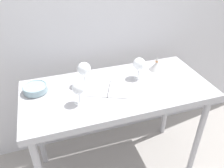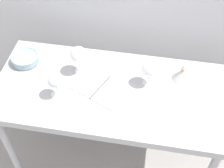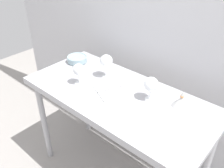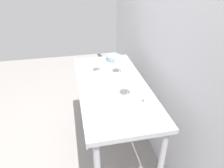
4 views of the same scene
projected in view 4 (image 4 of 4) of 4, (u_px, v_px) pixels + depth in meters
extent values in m
plane|color=gray|center=(113.00, 151.00, 2.47)|extent=(6.00, 6.00, 0.00)
cube|color=silver|center=(167.00, 41.00, 1.90)|extent=(3.80, 0.04, 2.60)
cube|color=#AAAAAF|center=(113.00, 87.00, 2.02)|extent=(1.40, 0.64, 0.04)
cube|color=#AAAAAF|center=(79.00, 91.00, 1.97)|extent=(1.40, 0.01, 0.05)
cylinder|color=#AAAAAF|center=(83.00, 94.00, 2.74)|extent=(0.05, 0.05, 0.86)
cylinder|color=#AAAAAF|center=(122.00, 89.00, 2.84)|extent=(0.05, 0.05, 0.86)
cylinder|color=white|center=(119.00, 73.00, 2.22)|extent=(0.06, 0.06, 0.00)
cylinder|color=white|center=(119.00, 69.00, 2.19)|extent=(0.01, 0.01, 0.09)
sphere|color=white|center=(119.00, 61.00, 2.15)|extent=(0.10, 0.10, 0.10)
cylinder|color=#5B111D|center=(119.00, 63.00, 2.16)|extent=(0.07, 0.07, 0.03)
cylinder|color=white|center=(98.00, 72.00, 2.25)|extent=(0.08, 0.08, 0.00)
cylinder|color=white|center=(98.00, 68.00, 2.23)|extent=(0.01, 0.01, 0.08)
sphere|color=white|center=(98.00, 61.00, 2.19)|extent=(0.09, 0.09, 0.09)
cylinder|color=maroon|center=(98.00, 63.00, 2.20)|extent=(0.06, 0.06, 0.02)
cylinder|color=white|center=(128.00, 95.00, 1.85)|extent=(0.07, 0.07, 0.00)
cylinder|color=white|center=(128.00, 91.00, 1.83)|extent=(0.01, 0.01, 0.08)
sphere|color=white|center=(128.00, 83.00, 1.79)|extent=(0.10, 0.10, 0.10)
cylinder|color=#5C0F1E|center=(128.00, 85.00, 1.80)|extent=(0.07, 0.07, 0.03)
cube|color=white|center=(113.00, 77.00, 2.13)|extent=(0.23, 0.25, 0.01)
cube|color=white|center=(109.00, 85.00, 2.00)|extent=(0.23, 0.25, 0.01)
cube|color=#3F3F47|center=(111.00, 81.00, 2.07)|extent=(0.09, 0.19, 0.01)
cube|color=white|center=(117.00, 106.00, 1.72)|extent=(0.22, 0.26, 0.00)
cylinder|color=beige|center=(114.00, 59.00, 2.52)|extent=(0.14, 0.14, 0.01)
cylinder|color=#8CA8B2|center=(114.00, 58.00, 2.51)|extent=(0.17, 0.17, 0.04)
torus|color=#8CA8B2|center=(114.00, 56.00, 2.50)|extent=(0.17, 0.17, 0.01)
cone|color=#BBBBBB|center=(143.00, 104.00, 1.68)|extent=(0.12, 0.12, 0.07)
cylinder|color=#C17F4C|center=(143.00, 99.00, 1.66)|extent=(0.02, 0.02, 0.01)
cone|color=#BBBBBB|center=(143.00, 97.00, 1.65)|extent=(0.02, 0.02, 0.04)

